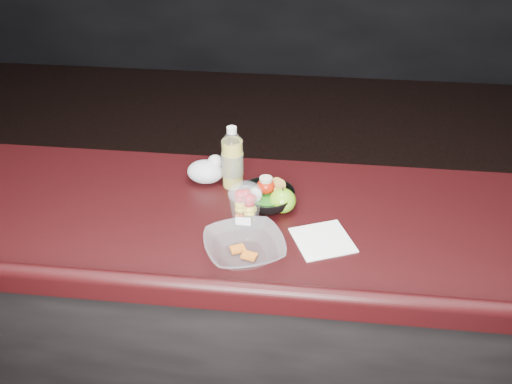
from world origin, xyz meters
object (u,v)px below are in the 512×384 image
at_px(lemonade_bottle, 233,162).
at_px(green_apple, 283,201).
at_px(fruit_cup, 245,205).
at_px(takeout_bowl, 244,248).
at_px(snack_bowl, 266,197).

height_order(lemonade_bottle, green_apple, lemonade_bottle).
distance_m(lemonade_bottle, fruit_cup, 0.23).
height_order(lemonade_bottle, takeout_bowl, lemonade_bottle).
height_order(fruit_cup, green_apple, fruit_cup).
bearing_deg(fruit_cup, snack_bowl, 63.93).
bearing_deg(snack_bowl, lemonade_bottle, 137.99).
bearing_deg(snack_bowl, takeout_bowl, -98.43).
distance_m(green_apple, takeout_bowl, 0.25).
bearing_deg(lemonade_bottle, takeout_bowl, -76.57).
height_order(green_apple, takeout_bowl, green_apple).
bearing_deg(fruit_cup, green_apple, 39.47).
bearing_deg(lemonade_bottle, snack_bowl, -42.01).
relative_size(snack_bowl, takeout_bowl, 0.76).
distance_m(fruit_cup, takeout_bowl, 0.15).
bearing_deg(snack_bowl, green_apple, -21.40).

